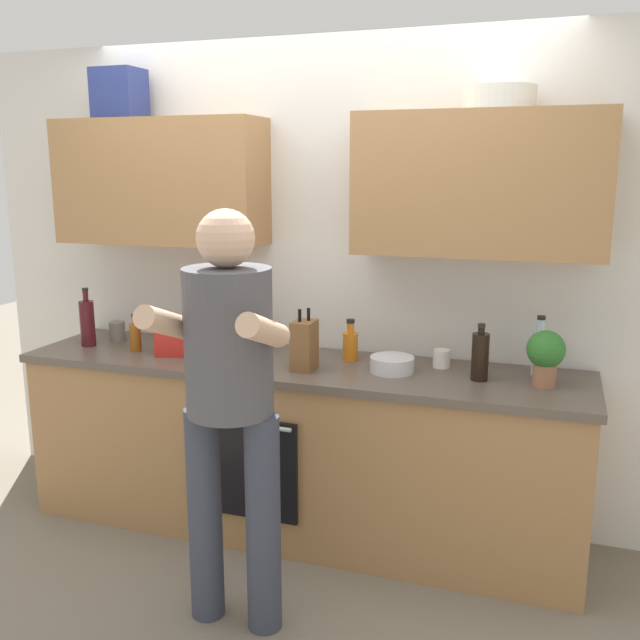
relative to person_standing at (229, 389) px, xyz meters
name	(u,v)px	position (x,y,z in m)	size (l,w,h in m)	color
ground_plane	(298,528)	(-0.02, 0.80, -1.01)	(12.00, 12.00, 0.00)	#756B5B
back_wall_unit	(314,238)	(-0.02, 1.07, 0.49)	(4.00, 0.38, 2.50)	silver
counter	(297,447)	(-0.02, 0.80, -0.56)	(2.84, 0.67, 0.90)	#A37547
person_standing	(229,389)	(0.00, 0.00, 0.00)	(0.49, 0.45, 1.70)	#383D4C
bottle_soda	(217,341)	(-0.40, 0.68, 0.00)	(0.05, 0.05, 0.26)	#198C33
bottle_water	(539,351)	(1.12, 0.97, 0.01)	(0.07, 0.07, 0.28)	silver
bottle_syrup	(135,336)	(-0.91, 0.74, -0.03)	(0.06, 0.06, 0.20)	#8C4C14
bottle_juice	(350,344)	(0.22, 0.93, -0.03)	(0.08, 0.08, 0.21)	orange
bottle_soy	(480,356)	(0.87, 0.79, 0.00)	(0.08, 0.08, 0.26)	black
bottle_wine	(87,322)	(-1.22, 0.76, 0.02)	(0.08, 0.08, 0.32)	#471419
cup_stoneware	(117,331)	(-1.13, 0.90, -0.06)	(0.09, 0.09, 0.11)	slate
cup_coffee	(442,358)	(0.67, 0.95, -0.07)	(0.08, 0.08, 0.09)	white
mixing_bowl	(392,364)	(0.46, 0.80, -0.07)	(0.21, 0.21, 0.07)	silver
knife_block	(304,345)	(0.06, 0.70, 0.01)	(0.10, 0.14, 0.30)	brown
potted_herb	(546,354)	(1.15, 0.79, 0.04)	(0.17, 0.17, 0.25)	#9E6647
grocery_bag_crisps	(182,336)	(-0.65, 0.78, -0.02)	(0.25, 0.18, 0.18)	red
grocery_bag_bread	(244,335)	(-0.35, 0.90, -0.02)	(0.16, 0.16, 0.19)	tan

